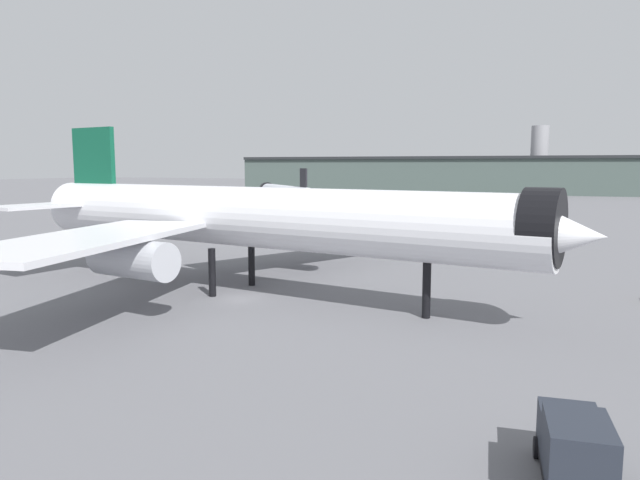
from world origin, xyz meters
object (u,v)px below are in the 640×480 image
Objects in this scene: airliner_near_gate at (250,218)px; airliner_far_taxiway at (285,193)px; traffic_cone_near_nose at (54,258)px; service_truck_front at (574,447)px.

airliner_near_gate is 97.58m from airliner_far_taxiway.
traffic_cone_near_nose is at bearing 176.10° from airliner_near_gate.
service_truck_front is at bearing -33.26° from airliner_near_gate.
service_truck_front is (28.77, -25.35, -5.74)m from airliner_near_gate.
service_truck_front is at bearing 167.11° from airliner_far_taxiway.
airliner_near_gate reaches higher than service_truck_front.
airliner_far_taxiway is at bearing 94.91° from traffic_cone_near_nose.
airliner_far_taxiway is (-40.78, 88.62, -2.16)m from airliner_near_gate.
service_truck_front is (69.55, -113.97, -3.58)m from airliner_far_taxiway.
airliner_far_taxiway is at bearing 24.21° from service_truck_front.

